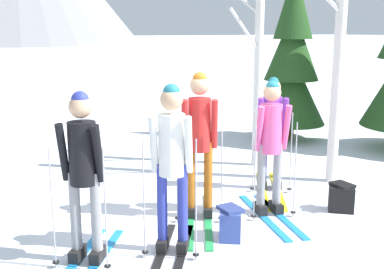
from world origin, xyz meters
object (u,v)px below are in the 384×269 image
at_px(skier_in_red, 200,136).
at_px(backpack_on_snow_front, 341,197).
at_px(pine_tree_near, 292,62).
at_px(skier_in_pink, 271,142).
at_px(skier_in_black, 83,171).
at_px(birch_tree_tall, 340,20).
at_px(birch_tree_slender, 257,69).
at_px(skier_in_white, 172,158).
at_px(skier_in_purple, 272,129).
at_px(backpack_on_snow_beside, 230,223).

distance_m(skier_in_red, backpack_on_snow_front, 2.09).
bearing_deg(pine_tree_near, skier_in_pink, -133.59).
height_order(skier_in_black, birch_tree_tall, birch_tree_tall).
bearing_deg(pine_tree_near, birch_tree_slender, -145.18).
relative_size(skier_in_white, skier_in_red, 0.98).
relative_size(skier_in_black, skier_in_white, 0.98).
distance_m(skier_in_white, skier_in_purple, 2.51).
distance_m(birch_tree_tall, backpack_on_snow_front, 2.66).
xyz_separation_m(skier_in_purple, backpack_on_snow_front, (0.25, -1.18, -0.73)).
bearing_deg(backpack_on_snow_beside, birch_tree_slender, 48.43).
relative_size(skier_in_white, birch_tree_tall, 0.37).
distance_m(skier_in_red, birch_tree_tall, 2.96).
distance_m(pine_tree_near, birch_tree_slender, 2.32).
relative_size(skier_in_pink, birch_tree_tall, 0.36).
xyz_separation_m(skier_in_white, skier_in_pink, (1.58, 0.35, -0.08)).
xyz_separation_m(skier_in_red, pine_tree_near, (3.99, 2.96, 0.62)).
relative_size(pine_tree_near, backpack_on_snow_front, 9.21).
xyz_separation_m(skier_in_black, skier_in_pink, (2.47, 0.15, -0.02)).
distance_m(skier_in_pink, birch_tree_tall, 2.40).
distance_m(skier_in_white, backpack_on_snow_front, 2.63).
bearing_deg(skier_in_black, skier_in_purple, 16.81).
height_order(skier_in_black, skier_in_pink, skier_in_black).
relative_size(skier_in_black, backpack_on_snow_beside, 4.45).
bearing_deg(skier_in_white, backpack_on_snow_front, -0.86).
height_order(skier_in_purple, birch_tree_tall, birch_tree_tall).
bearing_deg(skier_in_purple, backpack_on_snow_front, -77.87).
bearing_deg(birch_tree_slender, backpack_on_snow_beside, -131.57).
bearing_deg(backpack_on_snow_beside, skier_in_red, 88.32).
relative_size(skier_in_pink, pine_tree_near, 0.48).
xyz_separation_m(skier_in_black, birch_tree_tall, (4.20, 0.79, 1.52)).
distance_m(skier_in_red, skier_in_pink, 0.91).
height_order(birch_tree_tall, backpack_on_snow_front, birch_tree_tall).
height_order(pine_tree_near, backpack_on_snow_beside, pine_tree_near).
bearing_deg(skier_in_pink, skier_in_red, 156.89).
height_order(skier_in_purple, backpack_on_snow_front, skier_in_purple).
relative_size(pine_tree_near, birch_tree_slender, 1.12).
distance_m(skier_in_black, birch_tree_tall, 4.53).
xyz_separation_m(birch_tree_slender, backpack_on_snow_beside, (-2.11, -2.38, -1.51)).
distance_m(skier_in_pink, pine_tree_near, 4.63).
xyz_separation_m(skier_in_red, birch_tree_slender, (2.09, 1.63, 0.64)).
height_order(birch_tree_slender, backpack_on_snow_front, birch_tree_slender).
relative_size(skier_in_red, pine_tree_near, 0.51).
relative_size(pine_tree_near, birch_tree_tall, 0.75).
bearing_deg(birch_tree_slender, backpack_on_snow_front, -98.21).
bearing_deg(birch_tree_tall, skier_in_pink, -159.63).
xyz_separation_m(birch_tree_tall, birch_tree_slender, (-0.48, 1.34, -0.80)).
height_order(skier_in_white, birch_tree_slender, birch_tree_slender).
relative_size(skier_in_red, birch_tree_tall, 0.38).
relative_size(birch_tree_slender, backpack_on_snow_beside, 8.19).
bearing_deg(skier_in_pink, backpack_on_snow_front, -22.90).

